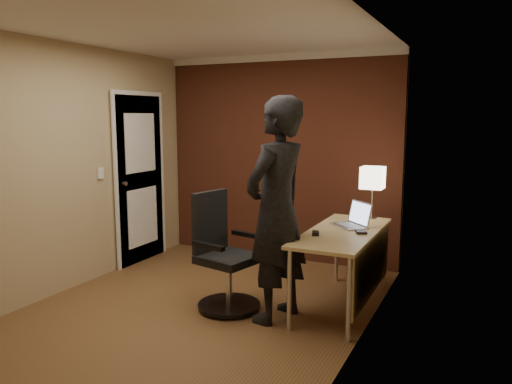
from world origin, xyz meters
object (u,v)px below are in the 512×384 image
desk (350,245)px  desk_lamp (373,178)px  laptop (354,220)px  wallet (361,232)px  mouse (315,233)px  office_chair (223,259)px  person (276,210)px

desk → desk_lamp: size_ratio=2.80×
laptop → wallet: 0.29m
mouse → office_chair: 0.89m
mouse → office_chair: (-0.81, -0.22, -0.28)m
mouse → wallet: (0.35, 0.24, -0.01)m
mouse → office_chair: office_chair is taller
office_chair → mouse: bearing=15.2°
office_chair → person: bearing=-1.6°
wallet → office_chair: office_chair is taller
desk_lamp → laptop: size_ratio=1.28×
mouse → laptop: bearing=47.4°
laptop → office_chair: (-1.03, -0.72, -0.33)m
wallet → office_chair: bearing=-158.2°
office_chair → person: 0.73m
office_chair → laptop: bearing=35.0°
desk → laptop: 0.30m
desk_lamp → office_chair: desk_lamp is taller
person → desk_lamp: bearing=166.3°
desk_lamp → person: bearing=-116.5°
desk_lamp → mouse: desk_lamp is taller
office_chair → person: person is taller
desk → desk_lamp: 0.84m
mouse → person: person is taller
wallet → laptop: bearing=116.9°
mouse → wallet: size_ratio=0.91×
desk → person: size_ratio=0.77×
desk_lamp → office_chair: (-1.10, -1.12, -0.68)m
mouse → person: (-0.28, -0.24, 0.22)m
mouse → office_chair: size_ratio=0.09×
desk → person: bearing=-136.3°
desk → wallet: (0.10, -0.02, 0.14)m
laptop → mouse: size_ratio=4.18×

